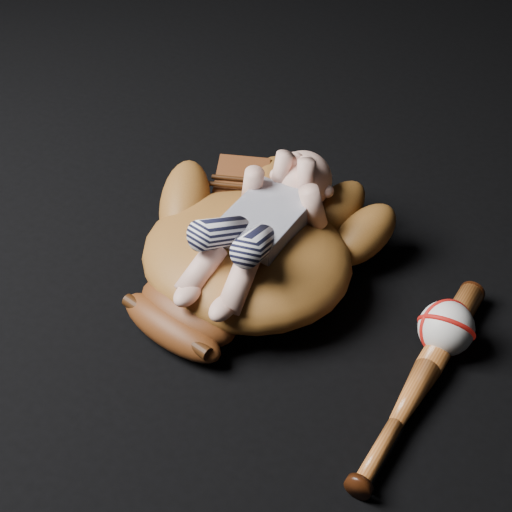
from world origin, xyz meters
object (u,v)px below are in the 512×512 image
newborn_baby (256,225)px  baseball (446,328)px  baseball_glove (246,249)px  baseball_bat (421,380)px

newborn_baby → baseball: (0.30, 0.02, -0.09)m
newborn_baby → baseball: size_ratio=4.47×
newborn_baby → baseball: bearing=4.8°
baseball_glove → baseball_bat: size_ratio=1.15×
baseball_bat → baseball: 0.09m
newborn_baby → baseball_bat: newborn_baby is taller
baseball → baseball_bat: bearing=-90.5°
baseball_glove → baseball_bat: bearing=-0.6°
baseball_bat → baseball: (0.00, 0.09, 0.02)m
baseball_glove → baseball: size_ratio=5.89×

